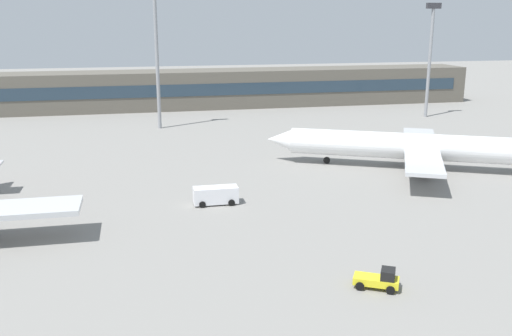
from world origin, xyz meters
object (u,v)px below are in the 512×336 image
object	(u,v)px
floodlight_tower_west	(430,52)
baggage_tug_yellow	(379,279)
service_van_white	(216,195)
airplane_mid	(412,147)
floodlight_tower_east	(156,43)

from	to	relation	value
floodlight_tower_west	baggage_tug_yellow	bearing A→B (deg)	-120.98
service_van_white	floodlight_tower_west	distance (m)	76.05
airplane_mid	floodlight_tower_east	bearing A→B (deg)	130.48
service_van_white	floodlight_tower_east	distance (m)	52.43
floodlight_tower_west	service_van_white	bearing A→B (deg)	-137.10
baggage_tug_yellow	service_van_white	size ratio (longest dim) A/B	0.74
airplane_mid	floodlight_tower_west	xyz separation A→B (m)	(24.60, 40.84, 10.96)
airplane_mid	floodlight_tower_east	size ratio (longest dim) A/B	1.38
airplane_mid	service_van_white	xyz separation A→B (m)	(-30.27, -10.16, -2.14)
floodlight_tower_east	baggage_tug_yellow	bearing A→B (deg)	-79.79
service_van_white	floodlight_tower_east	size ratio (longest dim) A/B	0.18
baggage_tug_yellow	floodlight_tower_west	xyz separation A→B (m)	(45.20, 75.27, 13.41)
baggage_tug_yellow	floodlight_tower_west	distance (m)	88.82
service_van_white	floodlight_tower_west	xyz separation A→B (m)	(54.87, 51.00, 13.10)
service_van_white	floodlight_tower_east	world-z (taller)	floodlight_tower_east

